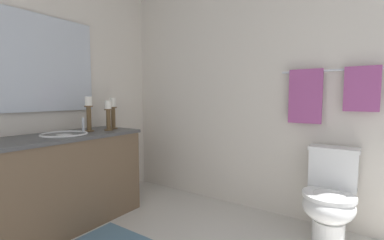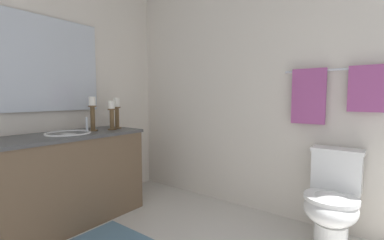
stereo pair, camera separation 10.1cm
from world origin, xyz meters
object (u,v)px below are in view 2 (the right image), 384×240
at_px(toilet, 332,200).
at_px(towel_near_vanity, 308,96).
at_px(vanity_cabinet, 70,178).
at_px(candle_holder_short, 112,114).
at_px(candle_holder_tall, 117,112).
at_px(sink_basin, 68,138).
at_px(candle_holder_mid, 92,113).
at_px(mirror, 50,65).
at_px(towel_bar, 337,70).
at_px(towel_center, 367,89).

xyz_separation_m(toilet, towel_near_vanity, (-0.25, 0.20, 0.81)).
height_order(vanity_cabinet, candle_holder_short, candle_holder_short).
bearing_deg(towel_near_vanity, candle_holder_tall, -158.48).
relative_size(candle_holder_short, towel_near_vanity, 0.62).
bearing_deg(sink_basin, candle_holder_mid, 91.48).
height_order(candle_holder_mid, toilet, candle_holder_mid).
relative_size(mirror, toilet, 1.28).
relative_size(vanity_cabinet, towel_bar, 1.56).
height_order(candle_holder_tall, towel_center, towel_center).
xyz_separation_m(sink_basin, toilet, (2.02, 1.03, -0.43)).
bearing_deg(candle_holder_tall, candle_holder_mid, -92.42).
bearing_deg(mirror, candle_holder_tall, 62.15).
height_order(candle_holder_mid, towel_bar, towel_bar).
xyz_separation_m(candle_holder_mid, towel_near_vanity, (1.78, 0.98, 0.16)).
relative_size(sink_basin, towel_near_vanity, 0.83).
distance_m(candle_holder_short, candle_holder_mid, 0.19).
bearing_deg(towel_near_vanity, towel_bar, 4.87).
bearing_deg(sink_basin, toilet, 27.01).
relative_size(vanity_cabinet, towel_near_vanity, 2.73).
bearing_deg(towel_bar, candle_holder_short, -156.48).
relative_size(toilet, towel_bar, 0.89).
xyz_separation_m(candle_holder_tall, toilet, (2.02, 0.49, -0.64)).
height_order(toilet, towel_center, towel_center).
relative_size(vanity_cabinet, mirror, 1.37).
relative_size(candle_holder_mid, toilet, 0.45).
bearing_deg(candle_holder_tall, towel_bar, 19.86).
bearing_deg(candle_holder_short, mirror, -129.95).
distance_m(candle_holder_tall, towel_center, 2.30).
bearing_deg(candle_holder_mid, towel_near_vanity, 28.84).
height_order(vanity_cabinet, candle_holder_mid, candle_holder_mid).
height_order(mirror, towel_center, mirror).
relative_size(vanity_cabinet, sink_basin, 3.28).
relative_size(candle_holder_tall, towel_bar, 0.39).
bearing_deg(towel_bar, toilet, -79.61).
xyz_separation_m(toilet, towel_bar, (-0.04, 0.22, 1.03)).
height_order(sink_basin, towel_bar, towel_bar).
bearing_deg(candle_holder_short, towel_center, 20.97).
distance_m(candle_holder_short, toilet, 2.13).
relative_size(candle_holder_short, towel_bar, 0.35).
bearing_deg(toilet, towel_center, 50.13).
distance_m(sink_basin, candle_holder_tall, 0.58).
bearing_deg(mirror, towel_near_vanity, 31.08).
relative_size(vanity_cabinet, towel_center, 3.62).
relative_size(candle_holder_tall, towel_near_vanity, 0.68).
height_order(sink_basin, towel_center, towel_center).
xyz_separation_m(candle_holder_mid, toilet, (2.03, 0.77, -0.65)).
height_order(sink_basin, towel_near_vanity, towel_near_vanity).
xyz_separation_m(mirror, candle_holder_tall, (0.29, 0.54, -0.47)).
height_order(toilet, towel_near_vanity, towel_near_vanity).
bearing_deg(vanity_cabinet, sink_basin, 90.00).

